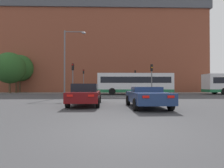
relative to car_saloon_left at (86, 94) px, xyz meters
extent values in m
plane|color=#3D3D3F|center=(1.87, -7.04, -0.73)|extent=(400.00, 400.00, 0.00)
cube|color=silver|center=(1.87, 8.38, -0.73)|extent=(7.23, 0.30, 0.01)
cube|color=#A09B91|center=(1.87, 20.81, -0.73)|extent=(68.03, 2.50, 0.01)
cube|color=brown|center=(-0.19, 31.78, 8.02)|extent=(45.87, 15.61, 17.51)
cube|color=#4C4F56|center=(-0.19, 31.78, 17.77)|extent=(46.79, 16.23, 1.99)
cube|color=brown|center=(-17.09, 32.74, 19.80)|extent=(0.90, 0.90, 2.06)
cube|color=brown|center=(-6.04, 29.04, 19.80)|extent=(0.90, 0.90, 2.06)
cube|color=brown|center=(5.55, 29.55, 19.80)|extent=(0.90, 0.90, 2.06)
cube|color=brown|center=(17.25, 28.87, 19.80)|extent=(0.90, 0.90, 2.06)
cylinder|color=brown|center=(16.24, 31.78, 20.04)|extent=(2.69, 2.69, 2.55)
sphere|color=#4C4F56|center=(16.24, 31.78, 22.44)|extent=(2.99, 2.99, 2.99)
cube|color=#600C0F|center=(0.00, 0.01, -0.12)|extent=(1.89, 4.88, 0.59)
cube|color=black|center=(0.00, -0.04, 0.44)|extent=(1.60, 2.21, 0.51)
cylinder|color=black|center=(-0.90, 1.51, -0.41)|extent=(0.23, 0.64, 0.64)
cylinder|color=black|center=(0.85, 1.53, -0.41)|extent=(0.23, 0.64, 0.64)
cylinder|color=black|center=(-0.85, -1.51, -0.41)|extent=(0.23, 0.64, 0.64)
cylinder|color=black|center=(0.90, -1.48, -0.41)|extent=(0.23, 0.64, 0.64)
cube|color=red|center=(-0.53, -2.44, 0.03)|extent=(0.32, 0.05, 0.12)
cube|color=red|center=(0.60, -2.43, 0.03)|extent=(0.32, 0.05, 0.12)
cube|color=navy|center=(3.80, -1.45, -0.11)|extent=(2.03, 4.41, 0.60)
cube|color=navy|center=(3.80, -1.34, 0.34)|extent=(1.68, 1.35, 0.30)
cylinder|color=black|center=(2.84, -0.12, -0.41)|extent=(0.24, 0.65, 0.64)
cylinder|color=black|center=(4.69, -0.07, -0.41)|extent=(0.24, 0.65, 0.64)
cylinder|color=black|center=(2.91, -2.83, -0.41)|extent=(0.24, 0.65, 0.64)
cylinder|color=black|center=(4.76, -2.78, -0.41)|extent=(0.24, 0.65, 0.64)
cube|color=red|center=(3.26, -3.67, 0.04)|extent=(0.32, 0.06, 0.12)
cube|color=red|center=(4.45, -3.64, 0.04)|extent=(0.32, 0.06, 0.12)
cube|color=silver|center=(5.57, 14.65, 1.03)|extent=(11.18, 2.58, 2.84)
cube|color=#1E7042|center=(5.57, 14.65, -0.16)|extent=(11.20, 2.60, 0.44)
cube|color=black|center=(5.57, 14.65, 1.45)|extent=(10.28, 2.61, 0.90)
cylinder|color=black|center=(9.04, 15.89, -0.23)|extent=(1.00, 0.28, 1.00)
cylinder|color=black|center=(9.04, 13.41, -0.23)|extent=(1.00, 0.28, 1.00)
cylinder|color=black|center=(2.11, 15.89, -0.23)|extent=(1.00, 0.28, 1.00)
cylinder|color=black|center=(2.11, 13.41, -0.23)|extent=(1.00, 0.28, 1.00)
cylinder|color=black|center=(18.67, 15.93, -0.23)|extent=(1.00, 0.28, 1.00)
cylinder|color=black|center=(18.67, 13.54, -0.23)|extent=(1.00, 0.28, 1.00)
cylinder|color=slate|center=(6.72, 8.89, 0.80)|extent=(0.12, 0.12, 3.07)
cube|color=black|center=(6.72, 8.89, 2.74)|extent=(0.26, 0.20, 0.80)
sphere|color=black|center=(6.72, 8.76, 2.99)|extent=(0.17, 0.17, 0.17)
sphere|color=orange|center=(6.72, 8.76, 2.74)|extent=(0.17, 0.17, 0.17)
sphere|color=black|center=(6.72, 8.76, 2.48)|extent=(0.17, 0.17, 0.17)
cylinder|color=slate|center=(-2.95, 20.16, 1.03)|extent=(0.12, 0.12, 3.52)
cube|color=black|center=(-2.95, 20.16, 3.19)|extent=(0.26, 0.20, 0.80)
sphere|color=red|center=(-2.95, 20.03, 3.45)|extent=(0.17, 0.17, 0.17)
sphere|color=black|center=(-2.95, 20.03, 3.19)|extent=(0.17, 0.17, 0.17)
sphere|color=black|center=(-2.95, 20.03, 2.93)|extent=(0.17, 0.17, 0.17)
cylinder|color=slate|center=(-2.73, 9.30, 0.86)|extent=(0.12, 0.12, 3.18)
cube|color=black|center=(-2.73, 9.30, 2.85)|extent=(0.26, 0.20, 0.80)
sphere|color=red|center=(-2.73, 9.17, 3.10)|extent=(0.17, 0.17, 0.17)
sphere|color=black|center=(-2.73, 9.17, 2.85)|extent=(0.17, 0.17, 0.17)
sphere|color=black|center=(-2.73, 9.17, 2.59)|extent=(0.17, 0.17, 0.17)
cylinder|color=slate|center=(6.47, 19.82, 0.94)|extent=(0.12, 0.12, 3.35)
cube|color=black|center=(6.47, 19.82, 3.01)|extent=(0.26, 0.20, 0.80)
sphere|color=black|center=(6.47, 19.69, 3.27)|extent=(0.17, 0.17, 0.17)
sphere|color=black|center=(6.47, 19.69, 3.01)|extent=(0.17, 0.17, 0.17)
sphere|color=#1ED14C|center=(6.47, 19.69, 2.76)|extent=(0.17, 0.17, 0.17)
cylinder|color=slate|center=(-3.38, 7.96, 3.04)|extent=(0.16, 0.16, 7.56)
cylinder|color=slate|center=(-2.31, 7.96, 6.67)|extent=(2.16, 0.10, 0.10)
ellipsoid|color=#B2B2B7|center=(-1.23, 7.96, 6.57)|extent=(0.50, 0.36, 0.22)
cylinder|color=black|center=(-0.94, 20.18, -0.35)|extent=(0.13, 0.13, 0.76)
cylinder|color=black|center=(-0.98, 20.35, -0.35)|extent=(0.13, 0.13, 0.76)
cube|color=olive|center=(-0.96, 20.27, 0.33)|extent=(0.31, 0.44, 0.60)
sphere|color=tan|center=(-0.96, 20.27, 0.75)|extent=(0.23, 0.23, 0.23)
cylinder|color=black|center=(-3.19, 20.60, -0.34)|extent=(0.13, 0.13, 0.78)
cylinder|color=black|center=(-3.05, 20.49, -0.34)|extent=(0.13, 0.13, 0.78)
cube|color=navy|center=(-3.12, 20.55, 0.35)|extent=(0.45, 0.42, 0.62)
sphere|color=tan|center=(-3.12, 20.55, 0.78)|extent=(0.23, 0.23, 0.23)
cylinder|color=brown|center=(11.77, 20.59, -0.32)|extent=(0.13, 0.13, 0.83)
cylinder|color=brown|center=(11.87, 20.72, -0.32)|extent=(0.13, 0.13, 0.83)
cube|color=#336B38|center=(11.82, 20.66, 0.42)|extent=(0.42, 0.45, 0.65)
sphere|color=tan|center=(11.82, 20.66, 0.87)|extent=(0.25, 0.25, 0.25)
cylinder|color=#4C3823|center=(-15.95, 23.20, 0.62)|extent=(0.36, 0.36, 2.71)
ellipsoid|color=#285623|center=(-15.95, 23.20, 4.11)|extent=(5.02, 5.02, 5.27)
cylinder|color=#4C3823|center=(-16.44, 20.54, 0.42)|extent=(0.36, 0.36, 2.30)
ellipsoid|color=#285623|center=(-16.44, 20.54, 3.86)|extent=(5.40, 5.40, 5.67)
cylinder|color=#4C3823|center=(-16.18, 22.31, 0.74)|extent=(0.36, 0.36, 2.94)
ellipsoid|color=#234C1E|center=(-16.18, 22.31, 4.01)|extent=(4.22, 4.22, 4.44)
camera|label=1|loc=(1.49, -11.76, 0.53)|focal=28.00mm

